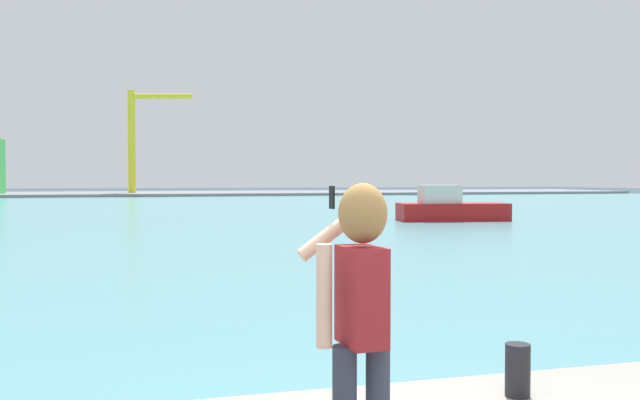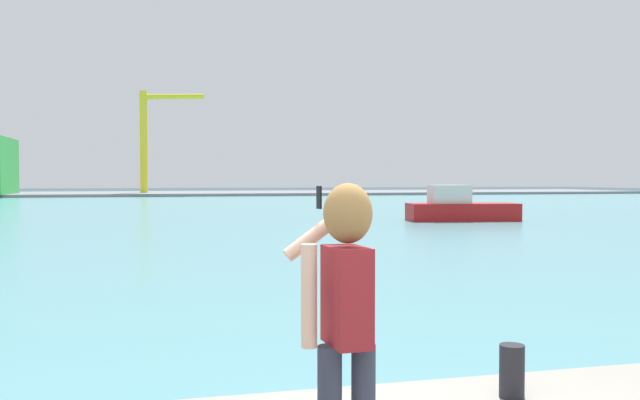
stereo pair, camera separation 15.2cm
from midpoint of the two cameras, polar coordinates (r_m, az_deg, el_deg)
The scene contains 7 objects.
ground_plane at distance 53.43m, azimuth -13.37°, elevation -0.67°, with size 220.00×220.00×0.00m, color #334751.
harbor_water at distance 55.43m, azimuth -13.44°, elevation -0.57°, with size 140.00×100.00×0.02m, color #599EA8.
far_shore_dock at distance 95.40m, azimuth -14.14°, elevation 0.53°, with size 140.00×20.00×0.37m, color gray.
person_photographer at distance 3.82m, azimuth 2.24°, elevation -8.71°, with size 0.53×0.55×1.74m.
harbor_bollard at distance 5.77m, azimuth 15.80°, elevation -13.82°, with size 0.20×0.20×0.43m, color black.
boat_moored at distance 37.01m, azimuth 10.92°, elevation -0.68°, with size 6.14×2.97×1.94m.
port_crane at distance 93.25m, azimuth -15.31°, elevation 5.68°, with size 8.46×3.17×13.75m.
Camera 1 is at (-1.68, -3.34, 2.33)m, focal length 37.42 mm.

